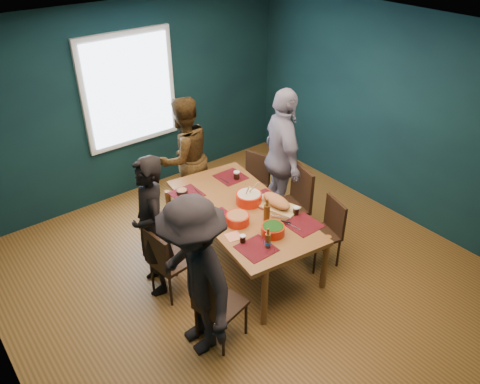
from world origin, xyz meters
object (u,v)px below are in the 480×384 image
object	(u,v)px
dining_table	(242,214)
chair_right_mid	(293,200)
bowl_herbs	(273,230)
chair_right_far	(254,179)
bowl_dumpling	(249,198)
chair_right_near	(327,227)
chair_left_far	(157,217)
chair_left_near	(215,303)
person_far_left	(151,227)
chair_left_mid	(165,259)
person_near_left	(195,278)
cutting_board	(276,202)
person_back	(184,158)
person_right	(283,158)
bowl_salad	(238,219)

from	to	relation	value
dining_table	chair_right_mid	world-z (taller)	chair_right_mid
bowl_herbs	chair_right_far	bearing A→B (deg)	57.44
bowl_dumpling	chair_right_near	bearing A→B (deg)	-45.13
chair_left_far	bowl_dumpling	distance (m)	1.11
chair_left_near	person_far_left	world-z (taller)	person_far_left
chair_right_far	chair_left_mid	bearing A→B (deg)	-175.23
dining_table	chair_right_far	size ratio (longest dim) A/B	2.49
person_near_left	cutting_board	size ratio (longest dim) A/B	2.60
chair_left_mid	person_far_left	size ratio (longest dim) A/B	0.52
chair_left_mid	person_far_left	bearing A→B (deg)	89.35
chair_right_near	person_back	distance (m)	2.09
person_right	cutting_board	distance (m)	0.89
chair_left_mid	chair_right_near	xyz separation A→B (m)	(1.79, -0.67, -0.01)
dining_table	chair_right_far	xyz separation A→B (m)	(0.82, 0.77, -0.20)
chair_right_far	dining_table	bearing A→B (deg)	-153.29
chair_left_near	bowl_salad	world-z (taller)	chair_left_near
person_near_left	bowl_herbs	distance (m)	1.07
bowl_salad	bowl_herbs	size ratio (longest dim) A/B	1.04
dining_table	chair_left_near	world-z (taller)	chair_left_near
chair_right_far	chair_right_mid	size ratio (longest dim) A/B	0.83
person_far_left	bowl_herbs	xyz separation A→B (m)	(0.98, -0.83, 0.00)
chair_left_near	chair_right_far	xyz separation A→B (m)	(1.78, 1.57, -0.03)
person_far_left	chair_right_mid	bearing A→B (deg)	94.27
chair_right_near	dining_table	bearing A→B (deg)	157.03
chair_right_mid	person_far_left	world-z (taller)	person_far_left
person_right	chair_right_far	bearing A→B (deg)	47.20
chair_left_mid	person_near_left	size ratio (longest dim) A/B	0.51
chair_right_far	person_far_left	distance (m)	1.93
chair_left_near	bowl_herbs	xyz separation A→B (m)	(0.92, 0.23, 0.29)
chair_left_far	chair_right_mid	world-z (taller)	chair_right_mid
dining_table	bowl_herbs	size ratio (longest dim) A/B	8.48
chair_right_near	bowl_salad	size ratio (longest dim) A/B	3.24
person_back	person_right	bearing A→B (deg)	131.10
chair_left_near	person_right	size ratio (longest dim) A/B	0.49
person_right	person_near_left	world-z (taller)	person_right
bowl_herbs	person_near_left	bearing A→B (deg)	-172.52
person_far_left	chair_left_far	bearing A→B (deg)	160.10
chair_left_far	bowl_herbs	bearing A→B (deg)	-47.35
dining_table	person_right	xyz separation A→B (m)	(0.98, 0.40, 0.23)
chair_right_mid	bowl_herbs	size ratio (longest dim) A/B	4.10
chair_left_far	person_back	size ratio (longest dim) A/B	0.59
chair_left_mid	bowl_herbs	distance (m)	1.19
chair_left_mid	cutting_board	size ratio (longest dim) A/B	1.31
chair_right_near	bowl_dumpling	world-z (taller)	bowl_dumpling
chair_left_mid	bowl_salad	xyz separation A→B (m)	(0.79, -0.25, 0.32)
person_back	person_right	world-z (taller)	person_right
dining_table	cutting_board	size ratio (longest dim) A/B	3.25
chair_right_mid	person_far_left	size ratio (longest dim) A/B	0.63
person_far_left	bowl_salad	distance (m)	0.92
bowl_salad	chair_right_far	bearing A→B (deg)	43.09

